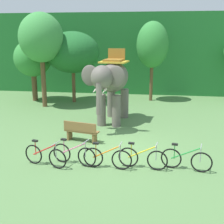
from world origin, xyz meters
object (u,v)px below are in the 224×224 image
Objects in this scene: bike_yellow at (143,158)px; wooden_bench at (81,131)px; tree_far_left at (152,45)px; bike_pink at (74,154)px; elephant at (112,81)px; bike_orange at (107,158)px; bike_green at (186,159)px; tree_left at (33,58)px; tree_center at (73,52)px; bike_red at (45,156)px; tree_right at (41,38)px.

wooden_bench is (-2.72, 2.32, 0.09)m from bike_yellow.
bike_pink is (-2.47, -11.27, -3.43)m from tree_far_left.
bike_yellow is at bearing -90.37° from tree_far_left.
elephant is at bearing 73.45° from wooden_bench.
wooden_bench is at bearing 139.61° from bike_yellow.
bike_green is at bearing 5.29° from bike_orange.
tree_left is 0.89× the size of tree_center.
bike_pink is (2.74, -9.99, -2.97)m from tree_center.
wooden_bench is at bearing -55.84° from tree_left.
bike_yellow is (1.19, 0.16, 0.00)m from bike_orange.
tree_left is 2.89m from tree_center.
tree_far_left reaches higher than bike_red.
tree_center reaches higher than bike_green.
bike_pink is at bearing 173.07° from bike_orange.
tree_center reaches higher than bike_red.
bike_orange is 2.91m from wooden_bench.
tree_center is 2.77× the size of bike_orange.
tree_far_left is 12.04m from bike_pink.
bike_pink is at bearing -61.01° from tree_left.
bike_yellow is at bearing -70.97° from elephant.
elephant is 2.47× the size of bike_orange.
bike_red and bike_green have the same top height.
tree_left is 13.98m from bike_green.
bike_pink is 2.35m from wooden_bench.
wooden_bench is at bearing -107.37° from tree_far_left.
tree_left is 2.48× the size of bike_yellow.
bike_yellow is 3.58m from wooden_bench.
tree_far_left reaches higher than bike_pink.
bike_orange is at bearing -96.33° from tree_far_left.
bike_pink is 0.98× the size of bike_yellow.
tree_center is 5.83m from elephant.
bike_orange is (5.46, -8.56, -3.90)m from tree_right.
tree_left is 0.78× the size of tree_far_left.
tree_center is at bearing 46.16° from tree_right.
bike_red is at bearing -175.56° from bike_green.
tree_left is at bearing 133.38° from bike_green.
bike_orange is (6.80, -10.24, -2.54)m from tree_left.
tree_right is 2.38m from tree_center.
tree_left is 2.50× the size of bike_green.
bike_green is at bearing 1.46° from bike_pink.
tree_right is (1.34, -1.68, 1.36)m from tree_left.
bike_pink is at bearing -102.37° from tree_far_left.
bike_green is at bearing 4.44° from bike_red.
bike_green is at bearing -56.33° from tree_center.
bike_red is at bearing -163.91° from bike_pink.
tree_far_left is (8.06, 1.18, 0.89)m from tree_left.
tree_left reaches higher than bike_orange.
wooden_bench is (-1.53, 2.48, 0.09)m from bike_orange.
elephant is 2.53× the size of bike_pink.
tree_center reaches higher than elephant.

